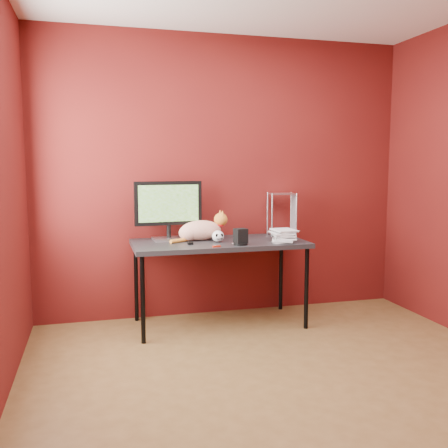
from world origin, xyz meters
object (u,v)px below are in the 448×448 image
object	(u,v)px
monitor	(168,207)
book_stack	(274,172)
speaker	(241,237)
skull_mug	(218,236)
cat	(201,230)
desk	(219,247)

from	to	relation	value
monitor	book_stack	size ratio (longest dim) A/B	0.50
speaker	book_stack	distance (m)	0.63
monitor	skull_mug	bearing A→B (deg)	-34.78
cat	book_stack	distance (m)	0.81
book_stack	cat	bearing A→B (deg)	157.71
cat	book_stack	xyz separation A→B (m)	(0.59, -0.24, 0.51)
monitor	book_stack	bearing A→B (deg)	-25.26
monitor	book_stack	world-z (taller)	book_stack
cat	speaker	xyz separation A→B (m)	(0.26, -0.34, -0.03)
desk	skull_mug	size ratio (longest dim) A/B	14.51
monitor	speaker	size ratio (longest dim) A/B	4.38
monitor	cat	world-z (taller)	monitor
monitor	cat	distance (m)	0.35
skull_mug	book_stack	xyz separation A→B (m)	(0.47, -0.10, 0.55)
monitor	speaker	world-z (taller)	monitor
skull_mug	cat	bearing A→B (deg)	126.50
monitor	skull_mug	world-z (taller)	monitor
skull_mug	monitor	bearing A→B (deg)	147.17
desk	monitor	bearing A→B (deg)	155.72
cat	speaker	distance (m)	0.43
desk	monitor	distance (m)	0.57
monitor	cat	xyz separation A→B (m)	(0.28, -0.09, -0.20)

